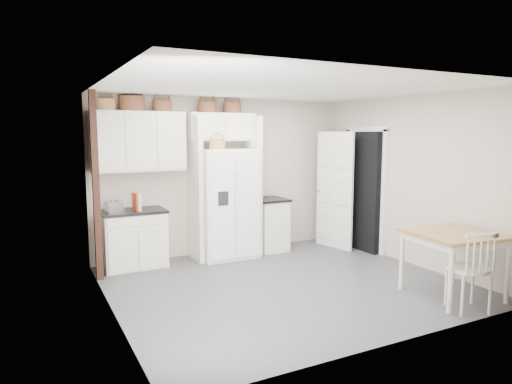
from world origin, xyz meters
TOP-DOWN VIEW (x-y plane):
  - floor at (0.00, 0.00)m, footprint 4.50×4.50m
  - ceiling at (0.00, 0.00)m, footprint 4.50×4.50m
  - wall_back at (0.00, 2.00)m, footprint 4.50×0.00m
  - wall_left at (-2.25, 0.00)m, footprint 0.00×4.00m
  - wall_right at (2.25, 0.00)m, footprint 0.00×4.00m
  - refrigerator at (-0.15, 1.65)m, footprint 0.92×0.74m
  - base_cab_left at (-1.64, 1.70)m, footprint 0.91×0.57m
  - base_cab_right at (0.69, 1.70)m, footprint 0.49×0.59m
  - dining_table at (1.61, -1.35)m, footprint 1.09×1.09m
  - windsor_chair at (1.39, -1.75)m, footprint 0.59×0.57m
  - counter_left at (-1.64, 1.70)m, footprint 0.95×0.61m
  - counter_right at (0.69, 1.70)m, footprint 0.53×0.63m
  - toaster at (-1.92, 1.66)m, footprint 0.26×0.19m
  - cookbook_red at (-1.61, 1.62)m, footprint 0.07×0.18m
  - cookbook_cream at (-1.57, 1.62)m, footprint 0.05×0.18m
  - basket_upper_a at (-1.96, 1.83)m, footprint 0.29×0.29m
  - basket_upper_b at (-1.57, 1.83)m, footprint 0.37×0.37m
  - basket_upper_c at (-1.12, 1.83)m, footprint 0.29×0.29m
  - basket_bridge_a at (-0.38, 1.83)m, footprint 0.30×0.30m
  - basket_bridge_b at (0.05, 1.83)m, footprint 0.30×0.30m
  - basket_fridge_a at (-0.33, 1.55)m, footprint 0.26×0.26m
  - upper_cabinet at (-1.50, 1.83)m, footprint 1.40×0.34m
  - bridge_cabinet at (-0.15, 1.83)m, footprint 1.12×0.34m
  - fridge_panel_left at (-0.66, 1.70)m, footprint 0.08×0.60m
  - fridge_panel_right at (0.36, 1.70)m, footprint 0.08×0.60m
  - trim_post at (-2.20, 1.35)m, footprint 0.09×0.09m
  - doorway_void at (2.16, 1.00)m, footprint 0.18×0.85m
  - door_slab at (1.80, 1.33)m, footprint 0.21×0.79m

SIDE VIEW (x-z plane):
  - floor at x=0.00m, z-range 0.00..0.00m
  - dining_table at x=1.61m, z-range 0.00..0.81m
  - base_cab_left at x=-1.64m, z-range 0.00..0.84m
  - base_cab_right at x=0.69m, z-range 0.00..0.87m
  - windsor_chair at x=1.39m, z-range 0.00..0.98m
  - counter_left at x=-1.64m, z-range 0.84..0.88m
  - refrigerator at x=-0.15m, z-range 0.00..1.77m
  - counter_right at x=0.69m, z-range 0.87..0.91m
  - toaster at x=-1.92m, z-range 0.88..1.04m
  - cookbook_red at x=-1.61m, z-range 0.88..1.15m
  - cookbook_cream at x=-1.57m, z-range 0.88..1.15m
  - doorway_void at x=2.16m, z-range 0.00..2.05m
  - door_slab at x=1.80m, z-range 0.00..2.05m
  - fridge_panel_left at x=-0.66m, z-range 0.00..2.30m
  - fridge_panel_right at x=0.36m, z-range 0.00..2.30m
  - wall_back at x=0.00m, z-range -0.95..3.55m
  - wall_left at x=-2.25m, z-range -0.70..3.30m
  - wall_right at x=2.25m, z-range -0.70..3.30m
  - trim_post at x=-2.20m, z-range 0.00..2.60m
  - basket_fridge_a at x=-0.33m, z-range 1.77..1.91m
  - upper_cabinet at x=-1.50m, z-range 1.45..2.35m
  - bridge_cabinet at x=-0.15m, z-range 1.90..2.35m
  - basket_upper_c at x=-1.12m, z-range 2.35..2.52m
  - basket_upper_a at x=-1.96m, z-range 2.35..2.52m
  - basket_bridge_a at x=-0.38m, z-range 2.35..2.52m
  - basket_bridge_b at x=0.05m, z-range 2.35..2.52m
  - basket_upper_b at x=-1.57m, z-range 2.35..2.57m
  - ceiling at x=0.00m, z-range 2.60..2.60m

